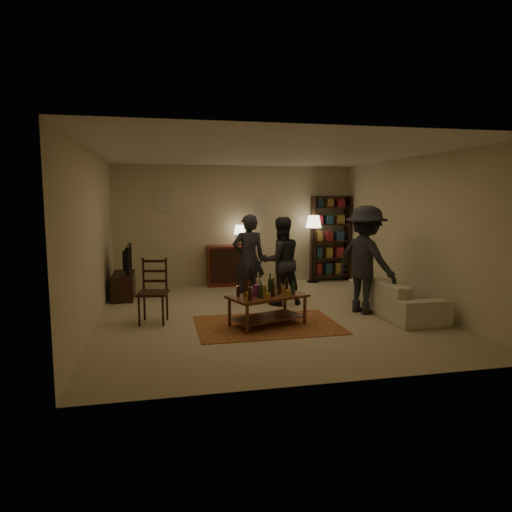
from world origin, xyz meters
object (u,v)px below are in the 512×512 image
object	(u,v)px
person_right	(281,261)
person_left	(248,259)
bookshelf	(330,238)
dresser	(229,264)
dining_chair	(154,288)
coffee_table	(267,299)
tv_stand	(124,279)
sofa	(395,296)
floor_lamp	(313,226)
person_by_sofa	(366,260)

from	to	relation	value
person_right	person_left	bearing A→B (deg)	-31.27
bookshelf	person_right	distance (m)	2.81
dresser	bookshelf	distance (m)	2.50
dresser	dining_chair	bearing A→B (deg)	-120.37
coffee_table	tv_stand	xyz separation A→B (m)	(-2.31, 2.48, -0.04)
dresser	sofa	xyz separation A→B (m)	(2.39, -3.11, -0.17)
floor_lamp	person_left	size ratio (longest dim) A/B	0.94
dining_chair	floor_lamp	distance (m)	4.62
tv_stand	person_right	xyz separation A→B (m)	(2.89, -1.16, 0.43)
sofa	person_left	size ratio (longest dim) A/B	1.25
dining_chair	bookshelf	distance (m)	5.04
dining_chair	person_right	xyz separation A→B (m)	(2.29, 0.75, 0.26)
dining_chair	tv_stand	xyz separation A→B (m)	(-0.60, 1.91, -0.17)
sofa	person_left	distance (m)	2.71
dining_chair	person_left	bearing A→B (deg)	41.63
bookshelf	person_left	bearing A→B (deg)	-141.51
coffee_table	tv_stand	distance (m)	3.39
person_left	person_right	xyz separation A→B (m)	(0.55, -0.27, -0.02)
dresser	person_by_sofa	bearing A→B (deg)	-57.50
sofa	person_right	size ratio (longest dim) A/B	1.28
coffee_table	dining_chair	bearing A→B (deg)	161.69
coffee_table	person_by_sofa	world-z (taller)	person_by_sofa
dining_chair	floor_lamp	bearing A→B (deg)	48.52
coffee_table	floor_lamp	distance (m)	3.95
dining_chair	person_right	distance (m)	2.43
floor_lamp	person_right	xyz separation A→B (m)	(-1.33, -2.01, -0.51)
dresser	coffee_table	bearing A→B (deg)	-89.05
coffee_table	person_left	distance (m)	1.64
dresser	floor_lamp	distance (m)	2.14
tv_stand	dresser	bearing A→B (deg)	22.07
dresser	bookshelf	world-z (taller)	bookshelf
sofa	person_right	world-z (taller)	person_right
bookshelf	floor_lamp	world-z (taller)	bookshelf
dresser	tv_stand	bearing A→B (deg)	-157.93
dining_chair	person_by_sofa	world-z (taller)	person_by_sofa
dresser	person_left	distance (m)	1.84
floor_lamp	person_by_sofa	xyz separation A→B (m)	(-0.08, -2.91, -0.40)
coffee_table	tv_stand	world-z (taller)	tv_stand
person_by_sofa	dresser	bearing A→B (deg)	8.55
tv_stand	sofa	world-z (taller)	tv_stand
bookshelf	person_by_sofa	world-z (taller)	bookshelf
coffee_table	person_right	bearing A→B (deg)	66.34
sofa	person_by_sofa	size ratio (longest dim) A/B	1.13
floor_lamp	dresser	bearing A→B (deg)	178.16
tv_stand	floor_lamp	bearing A→B (deg)	11.38
coffee_table	person_by_sofa	bearing A→B (deg)	13.04
dresser	person_left	bearing A→B (deg)	-87.40
floor_lamp	bookshelf	bearing A→B (deg)	15.50
tv_stand	bookshelf	world-z (taller)	bookshelf
coffee_table	sofa	distance (m)	2.36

